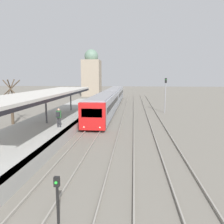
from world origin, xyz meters
TOP-DOWN VIEW (x-y plane):
  - platform_canopy at (-4.28, 16.38)m, footprint 4.00×20.49m
  - person_on_platform at (-2.57, 14.79)m, footprint 0.40×0.40m
  - train_near at (0.00, 34.01)m, footprint 2.56×34.87m
  - signal_post_near at (1.22, 3.69)m, footprint 0.20×0.21m
  - signal_mast_far at (8.53, 29.39)m, footprint 0.28×0.29m
  - distant_domed_building at (-7.73, 56.92)m, footprint 4.83×4.83m
  - bare_tree_background at (-9.64, 19.63)m, footprint 2.31×1.46m

SIDE VIEW (x-z plane):
  - signal_post_near at x=1.22m, z-range 0.22..2.03m
  - train_near at x=0.00m, z-range 0.17..3.16m
  - person_on_platform at x=-2.57m, z-range 1.08..2.74m
  - bare_tree_background at x=-9.64m, z-range -0.18..4.85m
  - signal_mast_far at x=8.53m, z-range 0.65..5.75m
  - platform_canopy at x=-4.28m, z-range 2.28..5.24m
  - distant_domed_building at x=-7.73m, z-range -0.35..12.34m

